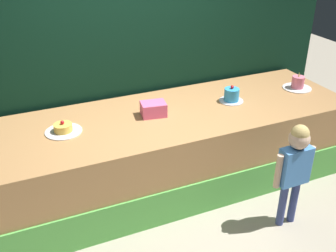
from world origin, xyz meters
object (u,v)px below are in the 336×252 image
at_px(cake_left, 63,129).
at_px(cake_center, 231,95).
at_px(child_figure, 295,163).
at_px(cake_right, 298,84).
at_px(pink_box, 153,109).

bearing_deg(cake_left, cake_center, -0.90).
relative_size(cake_left, cake_center, 1.29).
height_order(child_figure, cake_center, child_figure).
height_order(cake_center, cake_right, cake_right).
relative_size(child_figure, cake_right, 3.21).
relative_size(child_figure, cake_left, 3.09).
bearing_deg(cake_center, cake_left, 179.10).
relative_size(pink_box, cake_right, 0.74).
height_order(pink_box, cake_right, cake_right).
distance_m(cake_left, cake_right, 2.69).
bearing_deg(cake_center, pink_box, 178.69).
bearing_deg(pink_box, child_figure, -49.87).
bearing_deg(child_figure, cake_left, 148.89).
distance_m(pink_box, cake_center, 0.90).
bearing_deg(pink_box, cake_center, -1.31).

